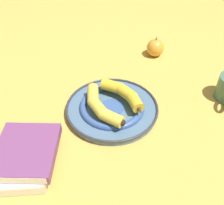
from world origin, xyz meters
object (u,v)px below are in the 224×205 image
object	(u,v)px
book_stack	(26,156)
decorative_bowl	(112,108)
banana_a	(100,106)
apple	(155,48)
banana_b	(125,94)

from	to	relation	value
book_stack	decorative_bowl	bearing A→B (deg)	135.65
banana_a	apple	bearing A→B (deg)	119.11
banana_b	apple	distance (m)	0.34
banana_a	book_stack	distance (m)	0.25
banana_a	book_stack	world-z (taller)	banana_a
banana_b	book_stack	distance (m)	0.35
banana_a	banana_b	world-z (taller)	banana_b
banana_a	banana_b	distance (m)	0.10
banana_b	apple	world-z (taller)	apple
decorative_bowl	banana_b	bearing A→B (deg)	-138.14
book_stack	banana_a	bearing A→B (deg)	136.43
banana_a	banana_b	bearing A→B (deg)	94.62
banana_a	book_stack	size ratio (longest dim) A/B	0.85
banana_b	book_stack	bearing A→B (deg)	89.79
decorative_bowl	banana_a	size ratio (longest dim) A/B	1.69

